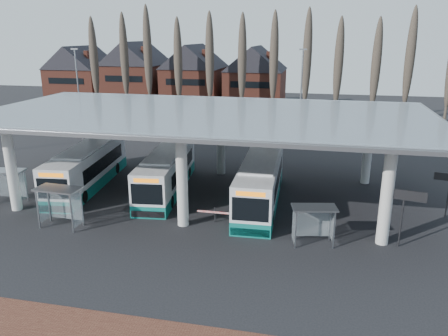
% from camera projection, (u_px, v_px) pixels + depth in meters
% --- Properties ---
extents(ground, '(140.00, 140.00, 0.00)m').
position_uv_depth(ground, '(171.00, 242.00, 25.41)').
color(ground, black).
rests_on(ground, ground).
extents(station_canopy, '(32.00, 16.00, 6.34)m').
position_uv_depth(station_canopy, '(204.00, 121.00, 31.22)').
color(station_canopy, silver).
rests_on(station_canopy, ground).
extents(poplar_row, '(45.10, 1.10, 14.50)m').
position_uv_depth(poplar_row, '(256.00, 58.00, 53.67)').
color(poplar_row, '#473D33').
rests_on(poplar_row, ground).
extents(townhouse_row, '(36.80, 10.30, 12.25)m').
position_uv_depth(townhouse_row, '(165.00, 72.00, 67.98)').
color(townhouse_row, brown).
rests_on(townhouse_row, ground).
extents(lamp_post_a, '(0.80, 0.16, 10.17)m').
position_uv_depth(lamp_post_a, '(79.00, 94.00, 48.06)').
color(lamp_post_a, slate).
rests_on(lamp_post_a, ground).
extents(lamp_post_b, '(0.80, 0.16, 10.17)m').
position_uv_depth(lamp_post_b, '(301.00, 95.00, 46.92)').
color(lamp_post_b, slate).
rests_on(lamp_post_b, ground).
extents(bus_0, '(3.78, 11.76, 3.21)m').
position_uv_depth(bus_0, '(88.00, 167.00, 34.56)').
color(bus_0, white).
rests_on(bus_0, ground).
extents(bus_1, '(3.63, 11.39, 3.11)m').
position_uv_depth(bus_1, '(167.00, 172.00, 33.56)').
color(bus_1, white).
rests_on(bus_1, ground).
extents(bus_2, '(2.87, 11.75, 3.25)m').
position_uv_depth(bus_2, '(261.00, 182.00, 31.07)').
color(bus_2, white).
rests_on(bus_2, ground).
extents(shelter_0, '(2.79, 1.66, 2.45)m').
position_uv_depth(shelter_0, '(7.00, 179.00, 30.98)').
color(shelter_0, gray).
rests_on(shelter_0, ground).
extents(shelter_1, '(2.84, 1.53, 2.58)m').
position_uv_depth(shelter_1, '(60.00, 198.00, 27.05)').
color(shelter_1, gray).
rests_on(shelter_1, ground).
extents(shelter_2, '(2.69, 1.72, 2.32)m').
position_uv_depth(shelter_2, '(313.00, 216.00, 24.79)').
color(shelter_2, gray).
rests_on(shelter_2, ground).
extents(info_sign_0, '(2.27, 0.59, 3.42)m').
position_uv_depth(info_sign_0, '(404.00, 199.00, 24.09)').
color(info_sign_0, black).
rests_on(info_sign_0, ground).
extents(barrier, '(2.05, 0.55, 1.03)m').
position_uv_depth(barrier, '(214.00, 213.00, 27.58)').
color(barrier, black).
rests_on(barrier, ground).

